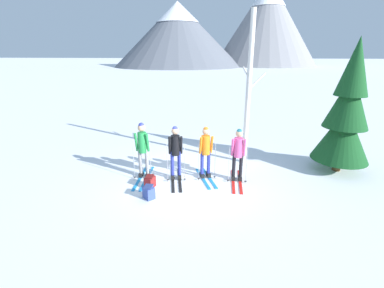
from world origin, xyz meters
name	(u,v)px	position (x,y,z in m)	size (l,w,h in m)	color
ground_plane	(188,178)	(0.00, 0.00, 0.00)	(400.00, 400.00, 0.00)	white
skier_in_green	(143,147)	(-1.46, -0.07, 1.06)	(0.61, 1.82, 1.85)	#1E84D1
skier_in_black	(175,150)	(-0.39, -0.05, 1.01)	(0.68, 1.71, 1.78)	black
skier_in_orange	(206,150)	(0.54, 0.18, 0.95)	(0.86, 1.56, 1.73)	#1E84D1
skier_in_pink	(238,152)	(1.57, 0.13, 0.97)	(0.61, 1.67, 1.72)	red
pine_tree_near	(347,114)	(5.03, 1.38, 2.01)	(1.82, 1.82, 4.40)	#51381E
birch_tree_tall	(248,91)	(1.86, 1.71, 2.64)	(0.85, 0.56, 5.26)	silver
backpack_on_snow_front	(150,182)	(-1.06, -0.75, 0.19)	(0.31, 0.37, 0.38)	maroon
backpack_on_snow_beside	(149,192)	(-0.91, -1.38, 0.19)	(0.40, 0.39, 0.38)	#384C99
mountain_ridge_distant	(224,28)	(-1.49, 79.17, 10.85)	(60.25, 44.37, 24.71)	slate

